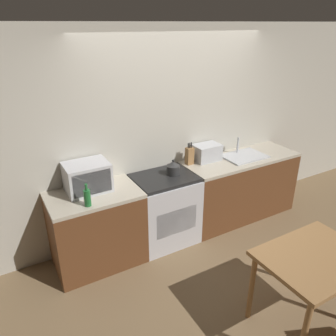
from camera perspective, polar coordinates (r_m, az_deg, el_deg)
ground_plane at (r=4.06m, az=9.11°, el=-15.98°), size 16.00×16.00×0.00m
wall_back at (r=4.21m, az=1.06°, el=6.18°), size 10.00×0.06×2.60m
counter_left_run at (r=3.86m, az=-12.26°, el=-10.30°), size 0.99×0.62×0.90m
counter_right_run at (r=4.77m, az=12.17°, el=-3.20°), size 1.67×0.62×0.90m
stove_range at (r=4.14m, az=-0.66°, el=-7.15°), size 0.75×0.62×0.90m
kettle at (r=3.95m, az=0.90°, el=0.01°), size 0.16×0.16×0.19m
microwave at (r=3.64m, az=-13.87°, el=-1.55°), size 0.47×0.36×0.32m
bottle at (r=3.37m, az=-13.88°, el=-4.99°), size 0.07×0.07×0.24m
knife_block at (r=4.24m, az=3.77°, el=2.15°), size 0.09×0.08×0.29m
toaster_oven at (r=4.38m, az=6.80°, el=2.70°), size 0.35×0.25×0.22m
sink_basin at (r=4.62m, az=13.07°, el=2.10°), size 0.58×0.41×0.24m
dining_table at (r=3.22m, az=24.11°, el=-15.18°), size 0.94×0.70×0.76m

